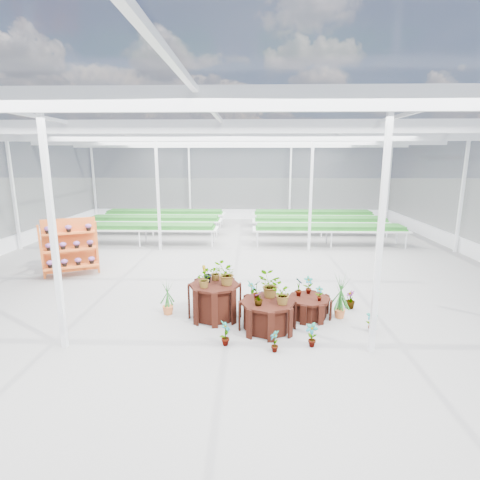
{
  "coord_description": "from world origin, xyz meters",
  "views": [
    {
      "loc": [
        0.65,
        -10.68,
        3.67
      ],
      "look_at": [
        0.35,
        0.06,
        1.3
      ],
      "focal_mm": 28.0,
      "sensor_mm": 36.0,
      "label": 1
    }
  ],
  "objects_px": {
    "plinth_tall": "(215,300)",
    "plinth_low": "(308,307)",
    "bird_table": "(51,244)",
    "shelf_rack": "(70,248)",
    "plinth_mid": "(267,315)"
  },
  "relations": [
    {
      "from": "plinth_mid",
      "to": "plinth_low",
      "type": "distance_m",
      "value": 1.22
    },
    {
      "from": "plinth_mid",
      "to": "shelf_rack",
      "type": "relative_size",
      "value": 0.69
    },
    {
      "from": "shelf_rack",
      "to": "plinth_mid",
      "type": "bearing_deg",
      "value": -56.46
    },
    {
      "from": "shelf_rack",
      "to": "bird_table",
      "type": "bearing_deg",
      "value": 120.77
    },
    {
      "from": "plinth_tall",
      "to": "plinth_low",
      "type": "relative_size",
      "value": 1.16
    },
    {
      "from": "plinth_tall",
      "to": "bird_table",
      "type": "xyz_separation_m",
      "value": [
        -5.88,
        3.82,
        0.43
      ]
    },
    {
      "from": "plinth_tall",
      "to": "bird_table",
      "type": "height_order",
      "value": "bird_table"
    },
    {
      "from": "shelf_rack",
      "to": "bird_table",
      "type": "height_order",
      "value": "shelf_rack"
    },
    {
      "from": "shelf_rack",
      "to": "bird_table",
      "type": "distance_m",
      "value": 1.21
    },
    {
      "from": "plinth_mid",
      "to": "bird_table",
      "type": "height_order",
      "value": "bird_table"
    },
    {
      "from": "plinth_tall",
      "to": "shelf_rack",
      "type": "distance_m",
      "value": 5.82
    },
    {
      "from": "plinth_tall",
      "to": "plinth_low",
      "type": "bearing_deg",
      "value": 2.6
    },
    {
      "from": "plinth_tall",
      "to": "plinth_low",
      "type": "distance_m",
      "value": 2.21
    },
    {
      "from": "plinth_tall",
      "to": "plinth_mid",
      "type": "distance_m",
      "value": 1.34
    },
    {
      "from": "plinth_tall",
      "to": "bird_table",
      "type": "distance_m",
      "value": 7.03
    }
  ]
}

